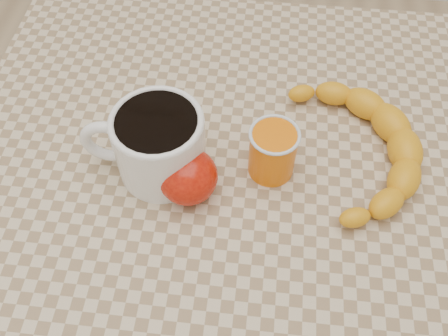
# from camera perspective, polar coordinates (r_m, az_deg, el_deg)

# --- Properties ---
(ground) EXTENTS (3.00, 3.00, 0.00)m
(ground) POSITION_cam_1_polar(r_m,az_deg,el_deg) (1.39, 0.00, -18.46)
(ground) COLOR tan
(ground) RESTS_ON ground
(table) EXTENTS (0.80, 0.80, 0.75)m
(table) POSITION_cam_1_polar(r_m,az_deg,el_deg) (0.78, 0.00, -4.46)
(table) COLOR #C7B08D
(table) RESTS_ON ground
(coffee_mug) EXTENTS (0.17, 0.13, 0.11)m
(coffee_mug) POSITION_cam_1_polar(r_m,az_deg,el_deg) (0.67, -7.68, 2.91)
(coffee_mug) COLOR white
(coffee_mug) RESTS_ON table
(orange_juice_glass) EXTENTS (0.07, 0.07, 0.08)m
(orange_juice_glass) POSITION_cam_1_polar(r_m,az_deg,el_deg) (0.68, 5.58, 1.92)
(orange_juice_glass) COLOR orange
(orange_juice_glass) RESTS_ON table
(apple) EXTENTS (0.10, 0.10, 0.07)m
(apple) POSITION_cam_1_polar(r_m,az_deg,el_deg) (0.66, -4.16, -0.95)
(apple) COLOR #940C04
(apple) RESTS_ON table
(banana) EXTENTS (0.30, 0.36, 0.05)m
(banana) POSITION_cam_1_polar(r_m,az_deg,el_deg) (0.73, 15.15, 2.43)
(banana) COLOR #F2A615
(banana) RESTS_ON table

